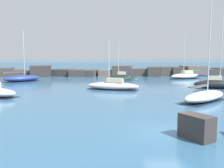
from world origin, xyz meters
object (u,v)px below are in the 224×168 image
(sailboat_moored_0, at_px, (205,96))
(sailboat_moored_6, at_px, (216,84))
(sailboat_moored_5, at_px, (22,78))
(sailboat_moored_2, at_px, (186,76))
(sailboat_moored_4, at_px, (113,85))
(mooring_buoy_far_side, at_px, (210,82))
(mooring_buoy_orange_near, at_px, (121,81))
(sailboat_moored_1, at_px, (121,76))

(sailboat_moored_0, bearing_deg, sailboat_moored_6, 60.10)
(sailboat_moored_5, bearing_deg, sailboat_moored_6, -18.66)
(sailboat_moored_2, height_order, sailboat_moored_4, sailboat_moored_2)
(sailboat_moored_5, height_order, mooring_buoy_far_side, sailboat_moored_5)
(sailboat_moored_6, relative_size, mooring_buoy_orange_near, 10.93)
(sailboat_moored_0, height_order, sailboat_moored_1, sailboat_moored_0)
(sailboat_moored_0, bearing_deg, sailboat_moored_2, 75.83)
(sailboat_moored_2, relative_size, sailboat_moored_4, 1.16)
(sailboat_moored_1, xyz_separation_m, sailboat_moored_4, (-2.18, -15.53, 0.02))
(sailboat_moored_4, relative_size, sailboat_moored_6, 0.75)
(sailboat_moored_5, bearing_deg, sailboat_moored_1, 11.37)
(sailboat_moored_2, bearing_deg, sailboat_moored_1, -175.11)
(sailboat_moored_0, height_order, sailboat_moored_4, sailboat_moored_0)
(mooring_buoy_far_side, bearing_deg, sailboat_moored_5, 171.93)
(sailboat_moored_1, relative_size, mooring_buoy_far_side, 8.65)
(sailboat_moored_5, xyz_separation_m, mooring_buoy_far_side, (34.14, -4.84, -0.29))
(sailboat_moored_2, height_order, mooring_buoy_far_side, sailboat_moored_2)
(sailboat_moored_0, height_order, mooring_buoy_orange_near, sailboat_moored_0)
(sailboat_moored_0, distance_m, mooring_buoy_far_side, 18.26)
(sailboat_moored_5, height_order, mooring_buoy_orange_near, sailboat_moored_5)
(sailboat_moored_0, distance_m, sailboat_moored_1, 26.26)
(sailboat_moored_1, xyz_separation_m, sailboat_moored_6, (13.39, -14.77, 0.15))
(sailboat_moored_1, relative_size, sailboat_moored_2, 0.82)
(sailboat_moored_0, xyz_separation_m, mooring_buoy_orange_near, (-7.82, 17.57, -0.21))
(sailboat_moored_5, bearing_deg, sailboat_moored_2, 8.64)
(sailboat_moored_0, height_order, sailboat_moored_2, sailboat_moored_0)
(sailboat_moored_1, distance_m, sailboat_moored_2, 14.11)
(sailboat_moored_1, bearing_deg, sailboat_moored_4, -97.97)
(sailboat_moored_2, distance_m, mooring_buoy_far_side, 9.93)
(sailboat_moored_0, distance_m, mooring_buoy_orange_near, 19.23)
(sailboat_moored_4, distance_m, sailboat_moored_5, 20.51)
(sailboat_moored_2, xyz_separation_m, mooring_buoy_orange_near, (-14.48, -8.83, -0.27))
(sailboat_moored_1, bearing_deg, sailboat_moored_2, 4.89)
(sailboat_moored_1, height_order, sailboat_moored_2, sailboat_moored_2)
(sailboat_moored_0, bearing_deg, mooring_buoy_far_side, 64.94)
(sailboat_moored_0, bearing_deg, sailboat_moored_4, 134.69)
(sailboat_moored_2, relative_size, mooring_buoy_far_side, 10.58)
(sailboat_moored_0, xyz_separation_m, sailboat_moored_1, (-7.39, 25.20, 0.00))
(mooring_buoy_far_side, bearing_deg, mooring_buoy_orange_near, 176.20)
(sailboat_moored_1, height_order, sailboat_moored_5, sailboat_moored_5)
(sailboat_moored_4, height_order, sailboat_moored_5, sailboat_moored_5)
(sailboat_moored_4, xyz_separation_m, sailboat_moored_5, (-16.84, 11.70, 0.01))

